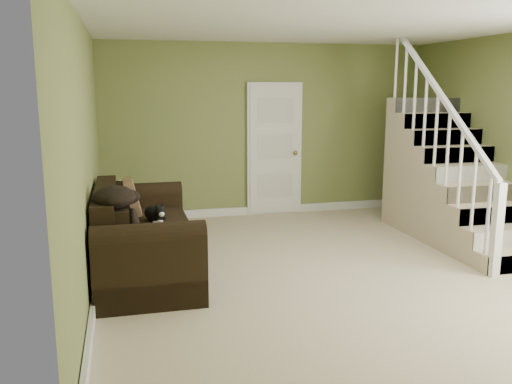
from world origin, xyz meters
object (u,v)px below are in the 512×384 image
side_table (121,218)px  sofa (141,240)px  cat (154,214)px  banana (167,236)px

side_table → sofa: bearing=-81.2°
sofa → cat: 0.33m
side_table → cat: (0.36, -1.15, 0.30)m
sofa → banana: sofa is taller
side_table → banana: bearing=-76.6°
sofa → cat: (0.16, 0.14, 0.24)m
sofa → cat: size_ratio=4.62×
side_table → cat: bearing=-72.5°
sofa → banana: bearing=-66.2°
side_table → banana: 1.91m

